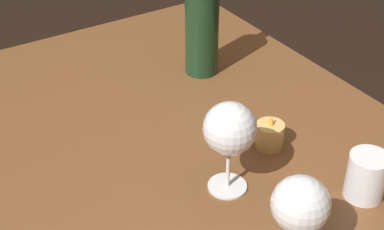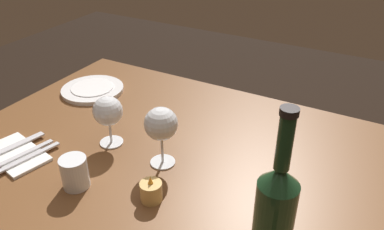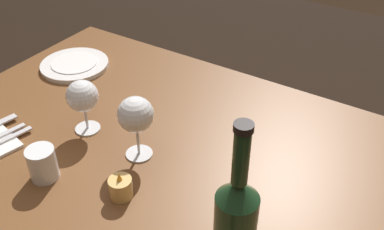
% 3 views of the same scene
% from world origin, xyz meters
% --- Properties ---
extents(dining_table, '(1.30, 0.90, 0.74)m').
position_xyz_m(dining_table, '(0.00, 0.00, 0.65)').
color(dining_table, brown).
rests_on(dining_table, ground).
extents(wine_glass_left, '(0.09, 0.09, 0.16)m').
position_xyz_m(wine_glass_left, '(0.04, 0.04, 0.86)').
color(wine_glass_left, white).
rests_on(wine_glass_left, dining_table).
extents(wine_glass_right, '(0.08, 0.08, 0.15)m').
position_xyz_m(wine_glass_right, '(0.21, 0.03, 0.84)').
color(wine_glass_right, white).
rests_on(wine_glass_right, dining_table).
extents(wine_bottle, '(0.07, 0.07, 0.35)m').
position_xyz_m(wine_bottle, '(-0.31, 0.21, 0.87)').
color(wine_bottle, '#19381E').
rests_on(wine_bottle, dining_table).
extents(water_tumbler, '(0.07, 0.07, 0.08)m').
position_xyz_m(water_tumbler, '(0.17, 0.21, 0.78)').
color(water_tumbler, white).
rests_on(water_tumbler, dining_table).
extents(votive_candle, '(0.05, 0.05, 0.07)m').
position_xyz_m(votive_candle, '(-0.01, 0.17, 0.76)').
color(votive_candle, '#DBB266').
rests_on(votive_candle, dining_table).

